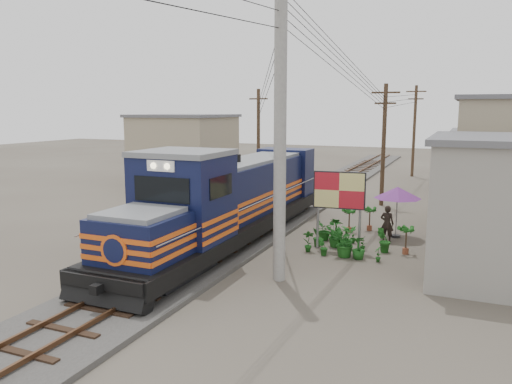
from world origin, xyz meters
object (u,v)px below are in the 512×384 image
at_px(locomotive, 231,202).
at_px(billboard, 339,193).
at_px(vendor, 387,224).
at_px(market_umbrella, 398,193).

relative_size(locomotive, billboard, 5.17).
height_order(locomotive, vendor, locomotive).
bearing_deg(market_umbrella, billboard, -122.78).
bearing_deg(vendor, market_umbrella, -101.94).
relative_size(market_umbrella, vendor, 1.52).
bearing_deg(locomotive, billboard, 9.16).
xyz_separation_m(locomotive, billboard, (4.42, 0.71, 0.56)).
xyz_separation_m(billboard, vendor, (1.61, 2.01, -1.54)).
xyz_separation_m(locomotive, market_umbrella, (6.30, 3.63, 0.22)).
distance_m(locomotive, billboard, 4.51).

